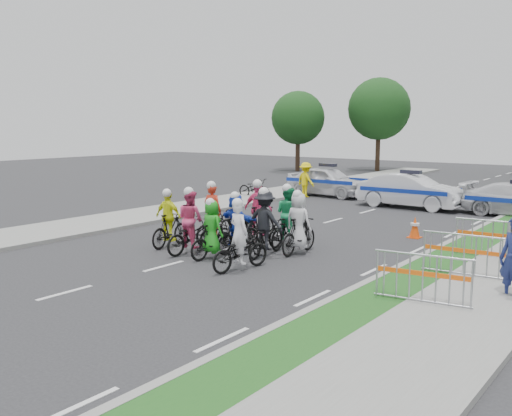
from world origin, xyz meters
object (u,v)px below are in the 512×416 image
Objects in this scene: rider_4 at (265,229)px; cone_0 at (415,228)px; police_car_1 at (410,191)px; rider_9 at (259,217)px; rider_7 at (299,229)px; barrier_1 at (464,257)px; barrier_2 at (492,240)px; marshal_hiviz at (306,180)px; barrier_0 at (423,281)px; rider_5 at (237,226)px; tree_3 at (379,109)px; tree_0 at (298,118)px; rider_8 at (288,222)px; parked_bike at (254,188)px; rider_3 at (169,224)px; rider_6 at (214,222)px; rider_0 at (240,246)px; police_car_0 at (328,181)px; rider_1 at (212,235)px; rider_2 at (191,229)px.

rider_4 is 2.86× the size of cone_0.
cone_0 is at bearing -155.64° from police_car_1.
rider_7 is at bearing 151.97° from rider_9.
barrier_1 is 2.48m from barrier_2.
barrier_0 is (11.45, -13.73, -0.33)m from marshal_hiviz.
rider_4 is at bearing -163.13° from rider_5.
tree_3 is (-10.38, 29.35, 4.13)m from rider_4.
tree_0 is (-17.80, 20.30, 3.85)m from cone_0.
rider_9 is at bearing -59.56° from tree_0.
barrier_2 is at bearing -144.28° from police_car_1.
rider_8 reaches higher than barrier_2.
rider_3 is at bearing -155.93° from parked_bike.
police_car_1 is (2.03, 10.96, 0.12)m from rider_6.
rider_6 is 1.00× the size of barrier_2.
rider_0 is 0.43× the size of police_car_0.
barrier_2 is 30.46m from tree_0.
rider_7 is 2.22m from rider_9.
police_car_0 is (-5.92, 14.68, 0.15)m from rider_0.
rider_1 is 6.58m from barrier_1.
barrier_1 is at bearing -176.41° from rider_3.
rider_6 is 11.99m from marshal_hiviz.
rider_7 is at bearing -141.61° from rider_2.
rider_6 is (0.61, 1.33, -0.05)m from rider_3.
barrier_2 is (10.79, -9.66, -0.21)m from police_car_0.
parked_bike is (-10.36, 4.85, 0.16)m from cone_0.
rider_7 is 29.56m from tree_0.
rider_1 is 0.95m from rider_2.
tree_0 is (-13.49, 26.40, 3.47)m from rider_2.
rider_7 is 0.41× the size of police_car_0.
rider_2 is at bearing -62.93° from tree_0.
marshal_hiviz is 2.54× the size of cone_0.
rider_1 is at bearing 178.24° from police_car_1.
cone_0 is at bearing 148.83° from barrier_2.
barrier_1 is (4.87, 2.53, -0.06)m from rider_0.
rider_8 reaches higher than rider_5.
barrier_1 is at bearing 90.00° from barrier_0.
rider_9 is at bearing 173.48° from barrier_1.
tree_3 reaches higher than marshal_hiviz.
police_car_1 is (0.58, 12.65, 0.09)m from rider_1.
rider_3 reaches higher than parked_bike.
rider_6 is at bearing -160.28° from police_car_0.
rider_4 is 5.38m from barrier_1.
rider_3 is at bearing 46.23° from rider_8.
rider_1 is 0.90× the size of parked_bike.
rider_9 is (-0.47, 2.78, 0.09)m from rider_1.
rider_3 is 0.90× the size of barrier_2.
marshal_hiviz is (-4.72, 10.30, 0.13)m from rider_9.
marshal_hiviz is at bearing 129.82° from barrier_0.
tree_3 is (-10.11, 27.78, 4.18)m from rider_8.
police_car_1 is 5.79m from marshal_hiviz.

